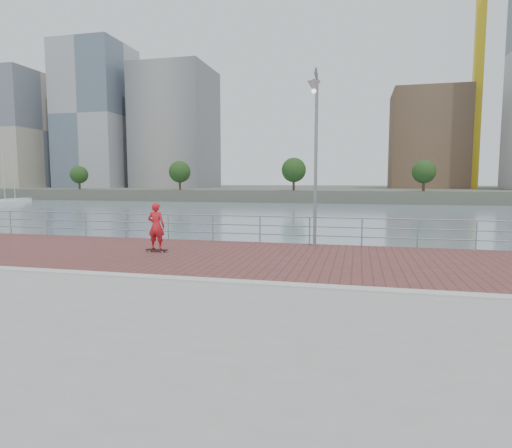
# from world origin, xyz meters

# --- Properties ---
(water) EXTENTS (400.00, 400.00, 0.00)m
(water) POSITION_xyz_m (0.00, 0.00, -2.00)
(water) COLOR slate
(water) RESTS_ON ground
(seawall) EXTENTS (40.00, 24.00, 2.00)m
(seawall) POSITION_xyz_m (0.00, -5.00, -1.00)
(seawall) COLOR gray
(seawall) RESTS_ON ground
(brick_lane) EXTENTS (40.00, 6.80, 0.02)m
(brick_lane) POSITION_xyz_m (0.00, 3.60, 0.01)
(brick_lane) COLOR brown
(brick_lane) RESTS_ON seawall
(curb) EXTENTS (40.00, 0.40, 0.06)m
(curb) POSITION_xyz_m (0.00, 0.00, 0.03)
(curb) COLOR #B7B5AD
(curb) RESTS_ON seawall
(far_shore) EXTENTS (320.00, 95.00, 2.50)m
(far_shore) POSITION_xyz_m (0.00, 122.50, -0.75)
(far_shore) COLOR #4C5142
(far_shore) RESTS_ON ground
(guardrail) EXTENTS (39.06, 0.06, 1.13)m
(guardrail) POSITION_xyz_m (0.00, 7.00, 0.69)
(guardrail) COLOR #8C9EA8
(guardrail) RESTS_ON brick_lane
(street_lamp) EXTENTS (0.47, 1.36, 6.40)m
(street_lamp) POSITION_xyz_m (1.28, 6.03, 4.54)
(street_lamp) COLOR gray
(street_lamp) RESTS_ON brick_lane
(skateboard) EXTENTS (0.77, 0.23, 0.09)m
(skateboard) POSITION_xyz_m (-4.09, 3.78, 0.09)
(skateboard) COLOR black
(skateboard) RESTS_ON brick_lane
(skateboarder) EXTENTS (0.63, 0.43, 1.69)m
(skateboarder) POSITION_xyz_m (-4.09, 3.78, 0.95)
(skateboarder) COLOR red
(skateboarder) RESTS_ON skateboard
(tower_crane) EXTENTS (47.00, 2.00, 50.70)m
(tower_crane) POSITION_xyz_m (27.36, 104.00, 33.50)
(tower_crane) COLOR gold
(tower_crane) RESTS_ON far_shore
(skyline) EXTENTS (233.00, 41.00, 64.47)m
(skyline) POSITION_xyz_m (31.04, 104.42, 25.07)
(skyline) COLOR #ADA38E
(skyline) RESTS_ON far_shore
(shoreline_trees) EXTENTS (169.34, 5.04, 6.72)m
(shoreline_trees) POSITION_xyz_m (25.61, 77.00, 4.46)
(shoreline_trees) COLOR #473323
(shoreline_trees) RESTS_ON far_shore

